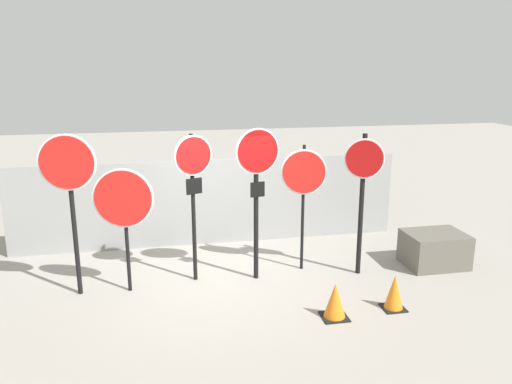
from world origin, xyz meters
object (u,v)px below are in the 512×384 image
object	(u,v)px
stop_sign_3	(257,176)
stop_sign_5	(363,180)
stop_sign_0	(69,180)
traffic_cone_0	(394,292)
storage_crate	(434,249)
stop_sign_1	(124,204)
stop_sign_4	(304,179)
traffic_cone_1	(335,301)
stop_sign_2	(193,177)

from	to	relation	value
stop_sign_3	stop_sign_5	distance (m)	1.82
stop_sign_0	traffic_cone_0	xyz separation A→B (m)	(4.76, -1.44, -1.64)
stop_sign_3	storage_crate	xyz separation A→B (m)	(3.33, -0.05, -1.53)
storage_crate	stop_sign_1	bearing A→B (deg)	-179.67
stop_sign_3	stop_sign_4	world-z (taller)	stop_sign_3
stop_sign_4	stop_sign_1	bearing A→B (deg)	-161.35
stop_sign_5	traffic_cone_1	bearing A→B (deg)	-108.07
stop_sign_0	stop_sign_3	world-z (taller)	stop_sign_3
stop_sign_2	stop_sign_4	world-z (taller)	stop_sign_2
stop_sign_0	stop_sign_5	distance (m)	4.75
stop_sign_2	stop_sign_4	size ratio (longest dim) A/B	1.11
stop_sign_0	traffic_cone_0	world-z (taller)	stop_sign_0
stop_sign_2	traffic_cone_0	bearing A→B (deg)	-50.54
stop_sign_0	traffic_cone_0	bearing A→B (deg)	-10.07
stop_sign_2	storage_crate	world-z (taller)	stop_sign_2
stop_sign_3	traffic_cone_1	world-z (taller)	stop_sign_3
stop_sign_2	stop_sign_3	bearing A→B (deg)	-29.06
traffic_cone_1	stop_sign_4	bearing A→B (deg)	89.03
stop_sign_4	storage_crate	world-z (taller)	stop_sign_4
stop_sign_1	stop_sign_3	world-z (taller)	stop_sign_3
stop_sign_1	stop_sign_2	size ratio (longest dim) A/B	0.82
storage_crate	traffic_cone_1	bearing A→B (deg)	-148.73
traffic_cone_0	stop_sign_3	bearing A→B (deg)	140.82
stop_sign_3	storage_crate	world-z (taller)	stop_sign_3
stop_sign_0	stop_sign_3	bearing A→B (deg)	7.57
stop_sign_5	storage_crate	xyz separation A→B (m)	(1.52, 0.10, -1.40)
stop_sign_5	traffic_cone_0	xyz separation A→B (m)	(0.02, -1.33, -1.44)
stop_sign_4	storage_crate	distance (m)	2.83
storage_crate	stop_sign_0	bearing A→B (deg)	179.86
stop_sign_0	stop_sign_4	world-z (taller)	stop_sign_0
stop_sign_2	traffic_cone_0	xyz separation A→B (m)	(2.86, -1.64, -1.56)
stop_sign_1	traffic_cone_1	xyz separation A→B (m)	(3.00, -1.48, -1.23)
stop_sign_2	stop_sign_4	bearing A→B (deg)	-18.34
traffic_cone_1	storage_crate	bearing A→B (deg)	31.27
stop_sign_4	traffic_cone_1	world-z (taller)	stop_sign_4
stop_sign_3	traffic_cone_0	size ratio (longest dim) A/B	4.80
storage_crate	traffic_cone_0	bearing A→B (deg)	-136.54
stop_sign_2	traffic_cone_1	bearing A→B (deg)	-63.14
stop_sign_4	traffic_cone_0	xyz separation A→B (m)	(0.95, -1.72, -1.41)
stop_sign_4	stop_sign_3	bearing A→B (deg)	-152.51
stop_sign_0	stop_sign_4	bearing A→B (deg)	10.86
stop_sign_4	stop_sign_5	world-z (taller)	stop_sign_5
stop_sign_0	stop_sign_1	xyz separation A→B (m)	(0.79, -0.05, -0.42)
stop_sign_0	storage_crate	distance (m)	6.47
stop_sign_1	stop_sign_2	xyz separation A→B (m)	(1.12, 0.24, 0.34)
stop_sign_0	storage_crate	bearing A→B (deg)	6.67
stop_sign_3	traffic_cone_0	world-z (taller)	stop_sign_3
traffic_cone_1	traffic_cone_0	bearing A→B (deg)	4.70
stop_sign_4	traffic_cone_0	world-z (taller)	stop_sign_4
stop_sign_0	stop_sign_3	distance (m)	2.94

